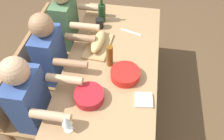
% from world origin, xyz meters
% --- Properties ---
extents(ground_plane, '(8.00, 8.00, 0.00)m').
position_xyz_m(ground_plane, '(0.00, 0.00, 0.00)').
color(ground_plane, brown).
extents(dining_table, '(1.88, 0.85, 0.74)m').
position_xyz_m(dining_table, '(0.00, 0.00, 0.65)').
color(dining_table, '#A87F56').
rests_on(dining_table, ground_plane).
extents(chair_far_left, '(0.40, 0.40, 0.85)m').
position_xyz_m(chair_far_left, '(-0.52, 0.75, 0.48)').
color(chair_far_left, '#9E7044').
rests_on(chair_far_left, ground_plane).
extents(diner_far_left, '(0.41, 0.53, 1.20)m').
position_xyz_m(diner_far_left, '(-0.52, 0.56, 0.70)').
color(diner_far_left, '#2D2D38').
rests_on(diner_far_left, ground_plane).
extents(chair_far_center, '(0.40, 0.40, 0.85)m').
position_xyz_m(chair_far_center, '(0.00, 0.75, 0.48)').
color(chair_far_center, '#9E7044').
rests_on(chair_far_center, ground_plane).
extents(diner_far_center, '(0.41, 0.53, 1.20)m').
position_xyz_m(diner_far_center, '(-0.00, 0.56, 0.70)').
color(diner_far_center, '#2D2D38').
rests_on(diner_far_center, ground_plane).
extents(chair_far_right, '(0.40, 0.40, 0.85)m').
position_xyz_m(chair_far_right, '(0.52, 0.75, 0.48)').
color(chair_far_right, '#9E7044').
rests_on(chair_far_right, ground_plane).
extents(diner_far_right, '(0.41, 0.53, 1.20)m').
position_xyz_m(diner_far_right, '(0.52, 0.56, 0.70)').
color(diner_far_right, '#2D2D38').
rests_on(diner_far_right, ground_plane).
extents(serving_bowl_salad, '(0.26, 0.26, 0.08)m').
position_xyz_m(serving_bowl_salad, '(-0.16, -0.14, 0.78)').
color(serving_bowl_salad, red).
rests_on(serving_bowl_salad, dining_table).
extents(serving_bowl_pasta, '(0.24, 0.24, 0.07)m').
position_xyz_m(serving_bowl_pasta, '(-0.43, 0.12, 0.78)').
color(serving_bowl_pasta, '#B21923').
rests_on(serving_bowl_pasta, dining_table).
extents(cutting_board, '(0.42, 0.25, 0.02)m').
position_xyz_m(cutting_board, '(0.19, 0.17, 0.75)').
color(cutting_board, tan).
rests_on(cutting_board, dining_table).
extents(bread_loaf, '(0.33, 0.14, 0.09)m').
position_xyz_m(bread_loaf, '(0.19, 0.17, 0.81)').
color(bread_loaf, tan).
rests_on(bread_loaf, cutting_board).
extents(wine_bottle, '(0.08, 0.08, 0.29)m').
position_xyz_m(wine_bottle, '(0.61, 0.21, 0.85)').
color(wine_bottle, '#193819').
rests_on(wine_bottle, dining_table).
extents(beer_bottle, '(0.06, 0.06, 0.22)m').
position_xyz_m(beer_bottle, '(-0.03, 0.02, 0.85)').
color(beer_bottle, brown).
rests_on(beer_bottle, dining_table).
extents(wine_glass, '(0.08, 0.08, 0.17)m').
position_xyz_m(wine_glass, '(-0.72, 0.21, 0.86)').
color(wine_glass, silver).
rests_on(wine_glass, dining_table).
extents(cup_far_right, '(0.08, 0.08, 0.11)m').
position_xyz_m(cup_far_right, '(0.49, 0.21, 0.79)').
color(cup_far_right, black).
rests_on(cup_far_right, dining_table).
extents(carving_knife, '(0.09, 0.23, 0.01)m').
position_xyz_m(carving_knife, '(0.46, -0.13, 0.74)').
color(carving_knife, silver).
rests_on(carving_knife, dining_table).
extents(napkin_stack, '(0.15, 0.15, 0.02)m').
position_xyz_m(napkin_stack, '(-0.38, -0.32, 0.75)').
color(napkin_stack, white).
rests_on(napkin_stack, dining_table).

